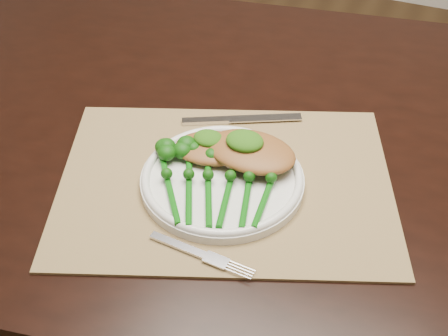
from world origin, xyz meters
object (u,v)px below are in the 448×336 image
at_px(chicken_fillet_left, 213,148).
at_px(dining_table, 264,276).
at_px(placemat, 225,182).
at_px(broccolini_bundle, 218,190).
at_px(dinner_plate, 222,179).

bearing_deg(chicken_fillet_left, dining_table, 42.92).
height_order(dining_table, placemat, placemat).
distance_m(placemat, broccolini_bundle, 0.05).
relative_size(dining_table, placemat, 3.47).
xyz_separation_m(dinner_plate, chicken_fillet_left, (-0.03, 0.04, 0.02)).
distance_m(dining_table, broccolini_bundle, 0.44).
height_order(placemat, broccolini_bundle, broccolini_bundle).
height_order(dining_table, dinner_plate, dinner_plate).
relative_size(dinner_plate, chicken_fillet_left, 2.06).
height_order(chicken_fillet_left, broccolini_bundle, same).
bearing_deg(dinner_plate, placemat, 75.77).
distance_m(dining_table, chicken_fillet_left, 0.42).
distance_m(dining_table, placemat, 0.40).
xyz_separation_m(dinner_plate, broccolini_bundle, (0.01, -0.03, 0.01)).
bearing_deg(broccolini_bundle, placemat, 78.34).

